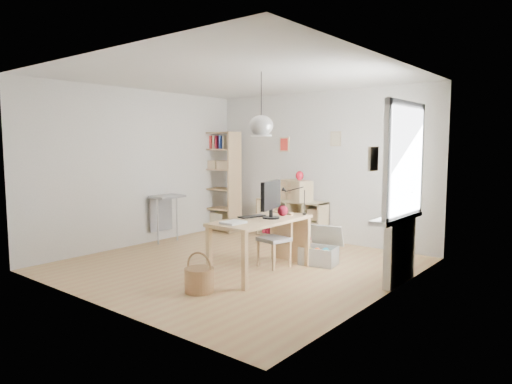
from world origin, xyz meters
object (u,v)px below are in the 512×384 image
Objects in this scene: chair at (277,236)px; storage_chest at (320,252)px; cube_shelf at (292,222)px; desk at (261,226)px; monitor at (271,197)px; drawer_chest at (296,190)px; tall_bookshelf at (220,177)px.

chair is 1.17× the size of storage_chest.
desk is at bearing -65.39° from cube_shelf.
storage_chest is (0.43, 0.50, -0.26)m from chair.
chair is at bearing -140.74° from storage_chest.
cube_shelf is 2.49m from monitor.
drawer_chest reaches higher than cube_shelf.
desk is 0.48m from chair.
monitor reaches higher than desk.
drawer_chest is (-1.27, 1.26, 0.73)m from storage_chest.
cube_shelf is 1.91m from storage_chest.
tall_bookshelf reaches higher than desk.
desk is 2.48m from cube_shelf.
monitor is at bearing -120.69° from storage_chest.
chair reaches higher than cube_shelf.
chair is 0.71m from storage_chest.
cube_shelf is (-1.02, 2.23, -0.36)m from desk.
cube_shelf is at bearing -175.97° from drawer_chest.
desk is 2.38m from drawer_chest.
tall_bookshelf is 2.59× the size of chair.
tall_bookshelf is 3.44× the size of monitor.
monitor is at bearing 58.95° from desk.
cube_shelf is 0.62m from drawer_chest.
monitor is (0.07, 0.12, 0.38)m from desk.
cube_shelf is at bearing 128.48° from chair.
desk is 1.94× the size of chair.
tall_bookshelf is at bearing 130.69° from monitor.
tall_bookshelf is 3.04× the size of drawer_chest.
chair is at bearing 97.53° from monitor.
monitor is 2.29m from drawer_chest.
tall_bookshelf is 1.72m from drawer_chest.
desk is at bearing -37.01° from tall_bookshelf.
cube_shelf is at bearing 10.19° from tall_bookshelf.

